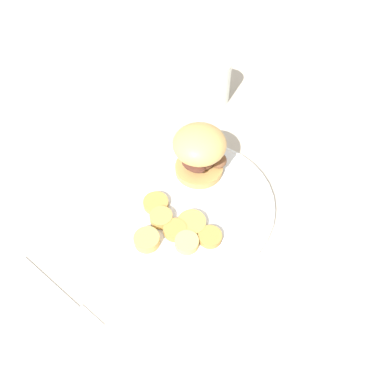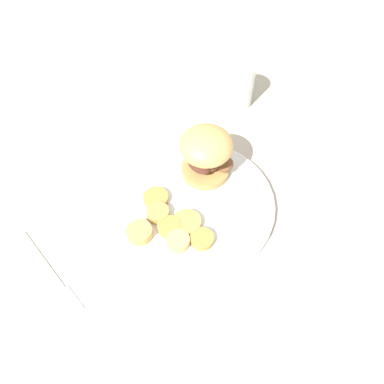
% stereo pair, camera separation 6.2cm
% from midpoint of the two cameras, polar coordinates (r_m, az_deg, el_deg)
% --- Properties ---
extents(ground_plane, '(4.00, 4.00, 0.00)m').
position_cam_midpoint_polar(ground_plane, '(0.65, 2.70, -2.42)').
color(ground_plane, '#B2A899').
extents(dinner_plate, '(0.28, 0.28, 0.02)m').
position_cam_midpoint_polar(dinner_plate, '(0.64, 2.74, -1.92)').
color(dinner_plate, white).
rests_on(dinner_plate, ground_plane).
extents(sandwich, '(0.10, 0.09, 0.09)m').
position_cam_midpoint_polar(sandwich, '(0.64, 5.07, 5.97)').
color(sandwich, tan).
rests_on(sandwich, dinner_plate).
extents(potato_round_0, '(0.05, 0.05, 0.01)m').
position_cam_midpoint_polar(potato_round_0, '(0.60, 2.09, -4.90)').
color(potato_round_0, tan).
rests_on(potato_round_0, dinner_plate).
extents(potato_round_1, '(0.04, 0.04, 0.01)m').
position_cam_midpoint_polar(potato_round_1, '(0.61, -2.37, -3.41)').
color(potato_round_1, tan).
rests_on(potato_round_1, dinner_plate).
extents(potato_round_2, '(0.04, 0.04, 0.01)m').
position_cam_midpoint_polar(potato_round_2, '(0.63, -2.78, -1.12)').
color(potato_round_2, '#BC8942').
rests_on(potato_round_2, dinner_plate).
extents(potato_round_3, '(0.04, 0.04, 0.01)m').
position_cam_midpoint_polar(potato_round_3, '(0.59, 0.84, -7.70)').
color(potato_round_3, '#DBB766').
rests_on(potato_round_3, dinner_plate).
extents(potato_round_4, '(0.04, 0.04, 0.01)m').
position_cam_midpoint_polar(potato_round_4, '(0.60, -0.58, -5.55)').
color(potato_round_4, '#BC8942').
rests_on(potato_round_4, dinner_plate).
extents(potato_round_5, '(0.04, 0.04, 0.02)m').
position_cam_midpoint_polar(potato_round_5, '(0.60, -5.07, -6.39)').
color(potato_round_5, tan).
rests_on(potato_round_5, dinner_plate).
extents(potato_round_6, '(0.04, 0.04, 0.01)m').
position_cam_midpoint_polar(potato_round_6, '(0.59, 4.53, -7.36)').
color(potato_round_6, '#BC8942').
rests_on(potato_round_6, dinner_plate).
extents(fork, '(0.08, 0.17, 0.00)m').
position_cam_midpoint_polar(fork, '(0.62, -18.42, -11.81)').
color(fork, silver).
rests_on(fork, ground_plane).
extents(drinking_glass, '(0.06, 0.06, 0.09)m').
position_cam_midpoint_polar(drinking_glass, '(0.81, 9.35, 15.69)').
color(drinking_glass, silver).
rests_on(drinking_glass, ground_plane).
extents(napkin, '(0.07, 0.11, 0.01)m').
position_cam_midpoint_polar(napkin, '(0.78, 17.00, 7.39)').
color(napkin, white).
rests_on(napkin, ground_plane).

